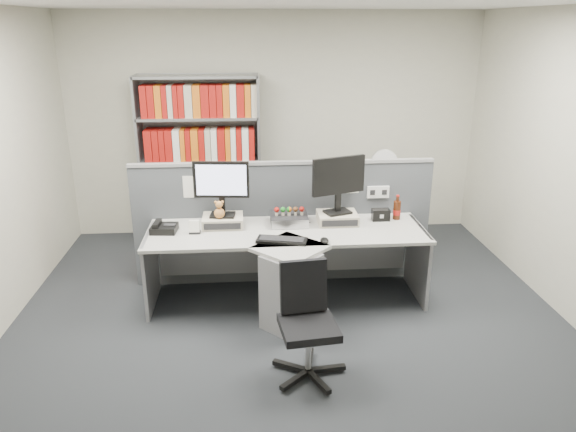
{
  "coord_description": "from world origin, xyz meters",
  "views": [
    {
      "loc": [
        -0.35,
        -3.88,
        2.54
      ],
      "look_at": [
        0.0,
        0.65,
        0.92
      ],
      "focal_mm": 33.75,
      "sensor_mm": 36.0,
      "label": 1
    }
  ],
  "objects": [
    {
      "name": "office_chair",
      "position": [
        0.06,
        -0.35,
        0.46
      ],
      "size": [
        0.56,
        0.57,
        0.86
      ],
      "color": "silver",
      "rests_on": "ground"
    },
    {
      "name": "monitor_riser_left",
      "position": [
        -0.6,
        0.98,
        0.77
      ],
      "size": [
        0.38,
        0.31,
        0.1
      ],
      "color": "#BCB29C",
      "rests_on": "desk"
    },
    {
      "name": "desk_fan",
      "position": [
        1.2,
        1.99,
        1.02
      ],
      "size": [
        0.3,
        0.18,
        0.51
      ],
      "color": "white",
      "rests_on": "filing_cabinet"
    },
    {
      "name": "monitor_riser_right",
      "position": [
        0.5,
        0.98,
        0.77
      ],
      "size": [
        0.38,
        0.31,
        0.1
      ],
      "color": "#BCB29C",
      "rests_on": "desk"
    },
    {
      "name": "monitor_left",
      "position": [
        -0.6,
        0.98,
        1.14
      ],
      "size": [
        0.52,
        0.19,
        0.53
      ],
      "color": "black",
      "rests_on": "monitor_riser_left"
    },
    {
      "name": "plush_toy",
      "position": [
        -0.62,
        0.92,
        0.89
      ],
      "size": [
        0.1,
        0.1,
        0.17
      ],
      "color": "#B77A3D",
      "rests_on": "monitor_riser_left"
    },
    {
      "name": "figurines",
      "position": [
        0.04,
        0.97,
        0.86
      ],
      "size": [
        0.29,
        0.05,
        0.09
      ],
      "color": "#BCB29C",
      "rests_on": "desktop_pc"
    },
    {
      "name": "keyboard",
      "position": [
        -0.06,
        0.54,
        0.73
      ],
      "size": [
        0.47,
        0.27,
        0.03
      ],
      "color": "black",
      "rests_on": "desk"
    },
    {
      "name": "desk",
      "position": [
        0.0,
        0.6,
        0.46
      ],
      "size": [
        2.6,
        1.2,
        0.72
      ],
      "color": "#ADACA6",
      "rests_on": "ground"
    },
    {
      "name": "monitor_right",
      "position": [
        0.5,
        0.98,
        1.15
      ],
      "size": [
        0.52,
        0.24,
        0.55
      ],
      "color": "black",
      "rests_on": "monitor_riser_right"
    },
    {
      "name": "mouse",
      "position": [
        0.31,
        0.48,
        0.74
      ],
      "size": [
        0.08,
        0.12,
        0.05
      ],
      "primitive_type": "ellipsoid",
      "color": "black",
      "rests_on": "desk"
    },
    {
      "name": "filing_cabinet",
      "position": [
        1.2,
        1.99,
        0.35
      ],
      "size": [
        0.45,
        0.61,
        0.7
      ],
      "color": "gray",
      "rests_on": "ground"
    },
    {
      "name": "ground",
      "position": [
        0.0,
        0.0,
        0.0
      ],
      "size": [
        5.5,
        5.5,
        0.0
      ],
      "primitive_type": "plane",
      "color": "#2C2F33",
      "rests_on": "ground"
    },
    {
      "name": "cola_bottle",
      "position": [
        1.1,
        1.04,
        0.81
      ],
      "size": [
        0.08,
        0.08,
        0.25
      ],
      "color": "#3F190A",
      "rests_on": "desk"
    },
    {
      "name": "partition",
      "position": [
        0.0,
        1.25,
        0.65
      ],
      "size": [
        3.0,
        0.08,
        1.27
      ],
      "color": "#484C52",
      "rests_on": "ground"
    },
    {
      "name": "desk_calendar",
      "position": [
        -0.85,
        0.8,
        0.77
      ],
      "size": [
        0.1,
        0.08,
        0.12
      ],
      "color": "black",
      "rests_on": "desk"
    },
    {
      "name": "shelving_unit",
      "position": [
        -0.9,
        2.44,
        0.98
      ],
      "size": [
        1.41,
        0.4,
        2.0
      ],
      "color": "gray",
      "rests_on": "ground"
    },
    {
      "name": "room_shell",
      "position": [
        0.0,
        0.0,
        1.79
      ],
      "size": [
        5.04,
        5.54,
        2.72
      ],
      "color": "beige",
      "rests_on": "ground"
    },
    {
      "name": "desktop_pc",
      "position": [
        0.04,
        0.98,
        0.77
      ],
      "size": [
        0.35,
        0.31,
        0.09
      ],
      "color": "black",
      "rests_on": "desk"
    },
    {
      "name": "speaker",
      "position": [
        0.94,
        1.02,
        0.78
      ],
      "size": [
        0.17,
        0.09,
        0.11
      ],
      "primitive_type": "cube",
      "color": "black",
      "rests_on": "desk"
    },
    {
      "name": "desk_phone",
      "position": [
        -1.14,
        0.87,
        0.76
      ],
      "size": [
        0.25,
        0.23,
        0.1
      ],
      "color": "black",
      "rests_on": "desk"
    }
  ]
}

